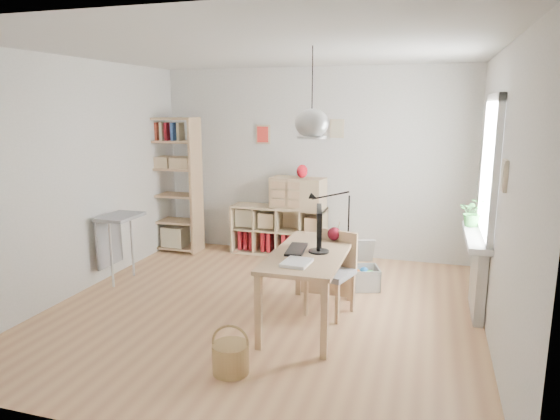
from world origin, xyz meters
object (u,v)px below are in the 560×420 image
(cube_shelf, at_px, (278,234))
(chair, at_px, (333,268))
(storage_chest, at_px, (357,273))
(monitor, at_px, (319,228))
(tall_bookshelf, at_px, (172,179))
(drawer_chest, at_px, (298,193))
(desk, at_px, (310,260))

(cube_shelf, height_order, chair, chair)
(storage_chest, xyz_separation_m, monitor, (-0.23, -1.17, 0.82))
(monitor, bearing_deg, chair, 63.03)
(chair, bearing_deg, monitor, -87.28)
(cube_shelf, distance_m, tall_bookshelf, 1.77)
(cube_shelf, bearing_deg, tall_bookshelf, -169.81)
(storage_chest, bearing_deg, chair, -117.33)
(storage_chest, bearing_deg, tall_bookshelf, 147.19)
(chair, relative_size, monitor, 1.72)
(tall_bookshelf, height_order, storage_chest, tall_bookshelf)
(tall_bookshelf, height_order, drawer_chest, tall_bookshelf)
(chair, bearing_deg, desk, -101.26)
(chair, relative_size, drawer_chest, 1.13)
(tall_bookshelf, bearing_deg, chair, -30.57)
(monitor, bearing_deg, storage_chest, 65.88)
(tall_bookshelf, distance_m, chair, 3.26)
(cube_shelf, bearing_deg, monitor, -63.64)
(monitor, xyz_separation_m, drawer_chest, (-0.80, 2.20, -0.06))
(storage_chest, relative_size, monitor, 1.39)
(desk, bearing_deg, monitor, -6.19)
(tall_bookshelf, xyz_separation_m, chair, (2.76, -1.63, -0.59))
(desk, distance_m, monitor, 0.35)
(chair, bearing_deg, storage_chest, 96.72)
(cube_shelf, bearing_deg, chair, -58.03)
(tall_bookshelf, distance_m, storage_chest, 3.14)
(storage_chest, height_order, drawer_chest, drawer_chest)
(desk, xyz_separation_m, drawer_chest, (-0.71, 2.19, 0.28))
(drawer_chest, bearing_deg, storage_chest, -38.04)
(monitor, bearing_deg, cube_shelf, 103.15)
(desk, height_order, storage_chest, desk)
(cube_shelf, xyz_separation_m, chair, (1.19, -1.91, 0.19))
(chair, height_order, monitor, monitor)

